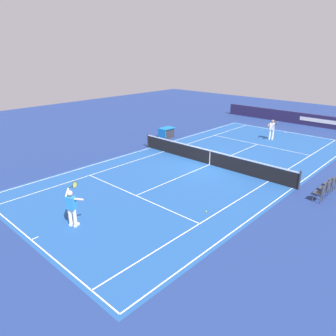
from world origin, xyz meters
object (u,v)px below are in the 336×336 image
at_px(tennis_ball, 206,211).
at_px(spectator_chair_2, 326,188).
at_px(tennis_player_near, 72,206).
at_px(spectator_chair_1, 331,183).
at_px(tennis_player_far, 272,129).
at_px(spectator_chair_3, 321,192).
at_px(equipment_cart_tarped, 167,133).
at_px(spectator_chair_0, 335,179).
at_px(tennis_net, 210,157).

relative_size(tennis_ball, spectator_chair_2, 0.08).
distance_m(tennis_player_near, spectator_chair_2, 12.27).
distance_m(tennis_ball, spectator_chair_1, 7.04).
relative_size(tennis_player_far, spectator_chair_2, 1.93).
distance_m(spectator_chair_3, equipment_cart_tarped, 14.26).
relative_size(spectator_chair_1, equipment_cart_tarped, 0.70).
bearing_deg(tennis_player_far, spectator_chair_0, 45.17).
height_order(tennis_ball, spectator_chair_0, spectator_chair_0).
distance_m(tennis_player_near, equipment_cart_tarped, 14.87).
relative_size(tennis_player_far, tennis_ball, 25.71).
distance_m(spectator_chair_0, equipment_cart_tarped, 13.84).
height_order(spectator_chair_0, spectator_chair_1, same).
xyz_separation_m(tennis_ball, spectator_chair_2, (-5.38, 3.43, 0.49)).
bearing_deg(spectator_chair_3, tennis_ball, -36.52).
distance_m(spectator_chair_0, spectator_chair_3, 2.25).
xyz_separation_m(tennis_net, spectator_chair_1, (-0.76, 7.12, 0.03)).
bearing_deg(tennis_player_near, equipment_cart_tarped, -152.21).
distance_m(tennis_net, spectator_chair_0, 7.28).
bearing_deg(tennis_player_far, equipment_cart_tarped, -50.82).
height_order(tennis_ball, equipment_cart_tarped, equipment_cart_tarped).
distance_m(tennis_player_far, spectator_chair_1, 10.44).
bearing_deg(spectator_chair_0, tennis_net, -78.03).
relative_size(tennis_net, tennis_player_near, 6.89).
height_order(spectator_chair_2, equipment_cart_tarped, spectator_chair_2).
distance_m(tennis_net, tennis_ball, 6.53).
bearing_deg(spectator_chair_1, equipment_cart_tarped, -99.18).
relative_size(tennis_player_near, spectator_chair_3, 1.93).
bearing_deg(spectator_chair_1, tennis_player_near, -32.02).
relative_size(tennis_player_far, spectator_chair_3, 1.93).
distance_m(tennis_player_far, tennis_ball, 14.34).
relative_size(spectator_chair_0, spectator_chair_2, 1.00).
relative_size(spectator_chair_0, spectator_chair_1, 1.00).
bearing_deg(tennis_player_near, tennis_net, -178.37).
bearing_deg(equipment_cart_tarped, spectator_chair_0, 83.88).
bearing_deg(tennis_ball, spectator_chair_2, 147.48).
xyz_separation_m(tennis_player_far, spectator_chair_1, (7.72, 7.02, -0.41)).
xyz_separation_m(tennis_net, spectator_chair_0, (-1.51, 7.12, 0.03)).
relative_size(tennis_ball, spectator_chair_1, 0.08).
relative_size(tennis_ball, spectator_chair_3, 0.08).
bearing_deg(equipment_cart_tarped, spectator_chair_2, 77.82).
height_order(tennis_player_near, spectator_chair_2, tennis_player_near).
height_order(spectator_chair_2, spectator_chair_3, same).
bearing_deg(tennis_net, tennis_player_far, 179.29).
distance_m(tennis_ball, spectator_chair_3, 5.79).
height_order(tennis_net, tennis_player_far, tennis_player_far).
distance_m(spectator_chair_2, equipment_cart_tarped, 14.08).
xyz_separation_m(tennis_ball, spectator_chair_3, (-4.63, 3.43, 0.49)).
height_order(tennis_player_far, spectator_chair_3, tennis_player_far).
xyz_separation_m(tennis_player_near, spectator_chair_0, (-11.68, 6.83, -0.41)).
xyz_separation_m(tennis_player_far, tennis_ball, (13.85, 3.59, -0.90)).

